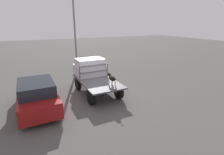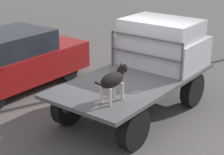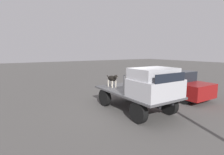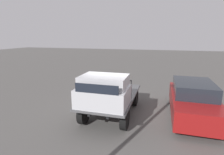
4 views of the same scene
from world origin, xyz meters
name	(u,v)px [view 4 (image 4 of 4)]	position (x,y,z in m)	size (l,w,h in m)	color
ground_plane	(112,113)	(0.00, 0.00, 0.00)	(80.00, 80.00, 0.00)	#514F4C
flatbed_truck	(112,100)	(0.00, 0.00, 0.64)	(4.07, 2.04, 0.90)	black
truck_cab	(104,91)	(1.21, 0.00, 1.44)	(1.48, 1.92, 1.14)	#B7B7BC
truck_headboard	(109,85)	(0.43, 0.00, 1.47)	(0.04, 1.92, 0.86)	#4C4C4F
dog	(112,79)	(-1.27, -0.39, 1.33)	(0.98, 0.28, 0.69)	beige
parked_sedan	(193,100)	(-0.62, 3.49, 0.79)	(4.09, 1.79, 1.57)	black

